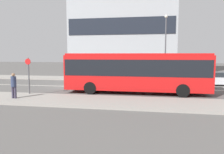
{
  "coord_description": "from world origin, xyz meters",
  "views": [
    {
      "loc": [
        7.23,
        -19.54,
        3.05
      ],
      "look_at": [
        4.09,
        -2.11,
        1.2
      ],
      "focal_mm": 35.0,
      "sensor_mm": 36.0,
      "label": 1
    }
  ],
  "objects_px": {
    "city_bus": "(136,70)",
    "bus_stop_sign": "(29,73)",
    "pedestrian_near_stop": "(14,84)",
    "street_lamp": "(166,41)",
    "parked_car_0": "(213,79)"
  },
  "relations": [
    {
      "from": "city_bus",
      "to": "bus_stop_sign",
      "type": "height_order",
      "value": "city_bus"
    },
    {
      "from": "parked_car_0",
      "to": "bus_stop_sign",
      "type": "distance_m",
      "value": 17.3
    },
    {
      "from": "pedestrian_near_stop",
      "to": "bus_stop_sign",
      "type": "xyz_separation_m",
      "value": [
        0.07,
        1.73,
        0.6
      ]
    },
    {
      "from": "pedestrian_near_stop",
      "to": "bus_stop_sign",
      "type": "distance_m",
      "value": 1.83
    },
    {
      "from": "pedestrian_near_stop",
      "to": "street_lamp",
      "type": "relative_size",
      "value": 0.23
    },
    {
      "from": "city_bus",
      "to": "bus_stop_sign",
      "type": "relative_size",
      "value": 4.14
    },
    {
      "from": "bus_stop_sign",
      "to": "street_lamp",
      "type": "height_order",
      "value": "street_lamp"
    },
    {
      "from": "pedestrian_near_stop",
      "to": "street_lamp",
      "type": "bearing_deg",
      "value": -126.2
    },
    {
      "from": "pedestrian_near_stop",
      "to": "city_bus",
      "type": "bearing_deg",
      "value": -147.1
    },
    {
      "from": "bus_stop_sign",
      "to": "street_lamp",
      "type": "relative_size",
      "value": 0.37
    },
    {
      "from": "parked_car_0",
      "to": "pedestrian_near_stop",
      "type": "height_order",
      "value": "pedestrian_near_stop"
    },
    {
      "from": "city_bus",
      "to": "parked_car_0",
      "type": "relative_size",
      "value": 2.42
    },
    {
      "from": "bus_stop_sign",
      "to": "street_lamp",
      "type": "bearing_deg",
      "value": 45.17
    },
    {
      "from": "pedestrian_near_stop",
      "to": "bus_stop_sign",
      "type": "relative_size",
      "value": 0.63
    },
    {
      "from": "parked_car_0",
      "to": "bus_stop_sign",
      "type": "xyz_separation_m",
      "value": [
        -15.03,
        -8.49,
        1.07
      ]
    }
  ]
}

